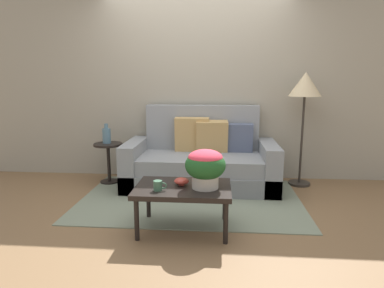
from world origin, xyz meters
The scene contains 11 objects.
ground_plane centered at (0.00, 0.00, 0.00)m, with size 14.00×14.00×0.00m, color brown.
wall_back centered at (0.00, 1.21, 1.34)m, with size 6.40×0.12×2.69m, color gray.
area_rug centered at (0.00, 0.18, 0.01)m, with size 2.53×1.63×0.01m, color gray.
couch centered at (0.10, 0.73, 0.32)m, with size 1.93×0.90×1.03m.
coffee_table centered at (0.00, -0.61, 0.38)m, with size 0.87×0.59×0.42m.
side_table centered at (-1.15, 0.74, 0.38)m, with size 0.38×0.38×0.54m.
floor_lamp centered at (1.40, 0.87, 1.25)m, with size 0.41×0.41×1.47m.
potted_plant centered at (0.20, -0.63, 0.63)m, with size 0.36×0.36×0.35m.
coffee_mug centered at (-0.21, -0.73, 0.46)m, with size 0.12×0.08×0.09m.
snack_bowl centered at (-0.02, -0.57, 0.46)m, with size 0.14×0.14×0.07m.
table_vase centered at (-1.17, 0.76, 0.65)m, with size 0.11×0.11×0.26m.
Camera 1 is at (0.32, -3.51, 1.39)m, focal length 31.28 mm.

